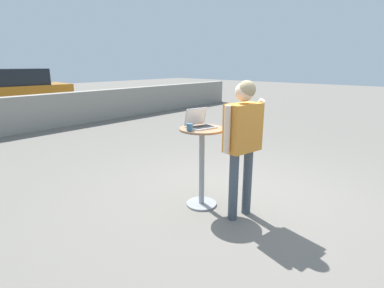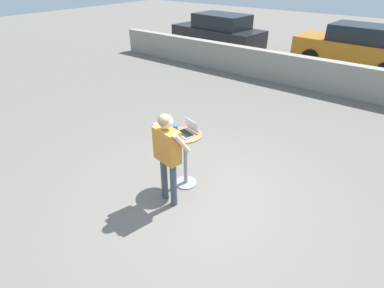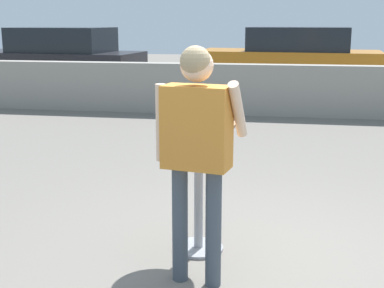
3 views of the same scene
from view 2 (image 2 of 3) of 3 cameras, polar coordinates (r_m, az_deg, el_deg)
name	(u,v)px [view 2 (image 2 of 3)]	position (r m, az deg, el deg)	size (l,w,h in m)	color
ground_plane	(199,200)	(5.28, 1.44, -10.62)	(50.00, 50.00, 0.00)	slate
pavement_kerb	(323,76)	(10.56, 23.72, 11.83)	(17.44, 0.35, 0.98)	gray
cafe_table	(185,154)	(5.26, -1.25, -1.91)	(0.57, 0.57, 1.05)	gray
laptop	(188,130)	(5.06, -0.84, 2.59)	(0.37, 0.36, 0.24)	#B7BABF
coffee_mug	(175,128)	(5.17, -3.16, 3.08)	(0.11, 0.07, 0.09)	#336084
standing_person	(167,149)	(4.66, -4.76, -0.90)	(0.62, 0.34, 1.65)	#424C56
parked_car_near_street	(358,47)	(13.35, 29.01, 15.82)	(4.46, 2.12, 1.64)	#B76B19
parked_car_further_down	(218,32)	(14.79, 5.05, 20.41)	(4.45, 2.20, 1.63)	black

